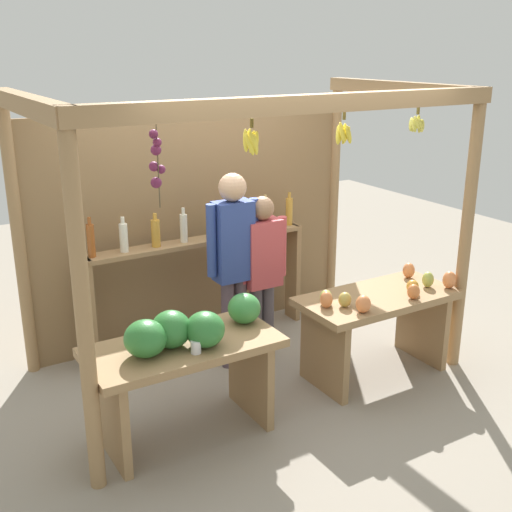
% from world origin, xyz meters
% --- Properties ---
extents(ground_plane, '(12.00, 12.00, 0.00)m').
position_xyz_m(ground_plane, '(0.00, 0.00, 0.00)').
color(ground_plane, gray).
rests_on(ground_plane, ground).
extents(market_stall, '(3.32, 1.89, 2.36)m').
position_xyz_m(market_stall, '(-0.00, 0.43, 1.36)').
color(market_stall, '#99754C').
rests_on(market_stall, ground).
extents(fruit_counter_left, '(1.36, 0.64, 0.98)m').
position_xyz_m(fruit_counter_left, '(-0.87, -0.68, 0.66)').
color(fruit_counter_left, '#99754C').
rests_on(fruit_counter_left, ground).
extents(fruit_counter_right, '(1.36, 0.64, 0.87)m').
position_xyz_m(fruit_counter_right, '(0.89, -0.68, 0.55)').
color(fruit_counter_right, '#99754C').
rests_on(fruit_counter_right, ground).
extents(bottle_shelf_unit, '(2.13, 0.22, 1.34)m').
position_xyz_m(bottle_shelf_unit, '(-0.10, 0.67, 0.81)').
color(bottle_shelf_unit, '#99754C').
rests_on(bottle_shelf_unit, ground).
extents(vendor_man, '(0.48, 0.23, 1.70)m').
position_xyz_m(vendor_man, '(-0.06, 0.08, 1.03)').
color(vendor_man, '#554450').
rests_on(vendor_man, ground).
extents(vendor_woman, '(0.48, 0.20, 1.48)m').
position_xyz_m(vendor_woman, '(0.21, 0.07, 0.88)').
color(vendor_woman, '#4F4850').
rests_on(vendor_woman, ground).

